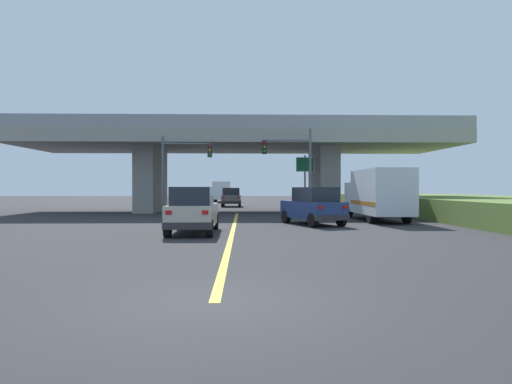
# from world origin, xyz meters

# --- Properties ---
(ground) EXTENTS (160.00, 160.00, 0.00)m
(ground) POSITION_xyz_m (0.00, 30.52, 0.00)
(ground) COLOR #2B2B2D
(overpass_bridge) EXTENTS (35.44, 10.94, 7.35)m
(overpass_bridge) POSITION_xyz_m (0.00, 30.52, 5.27)
(overpass_bridge) COLOR gray
(overpass_bridge) RESTS_ON ground
(lane_divider_stripe) EXTENTS (0.20, 27.47, 0.01)m
(lane_divider_stripe) POSITION_xyz_m (0.00, 13.74, 0.00)
(lane_divider_stripe) COLOR yellow
(lane_divider_stripe) RESTS_ON ground
(suv_lead) EXTENTS (1.94, 4.73, 2.02)m
(suv_lead) POSITION_xyz_m (-1.69, 11.98, 1.01)
(suv_lead) COLOR #B7B29E
(suv_lead) RESTS_ON ground
(suv_crossing) EXTENTS (3.22, 4.66, 2.02)m
(suv_crossing) POSITION_xyz_m (4.25, 16.38, 1.01)
(suv_crossing) COLOR navy
(suv_crossing) RESTS_ON ground
(box_truck) EXTENTS (2.33, 7.52, 3.07)m
(box_truck) POSITION_xyz_m (8.59, 19.25, 1.62)
(box_truck) COLOR silver
(box_truck) RESTS_ON ground
(sedan_oncoming) EXTENTS (2.06, 4.27, 2.02)m
(sedan_oncoming) POSITION_xyz_m (-0.81, 40.69, 1.01)
(sedan_oncoming) COLOR slate
(sedan_oncoming) RESTS_ON ground
(traffic_signal_nearside) EXTENTS (3.50, 0.36, 6.19)m
(traffic_signal_nearside) POSITION_xyz_m (4.11, 24.08, 3.89)
(traffic_signal_nearside) COLOR #56595E
(traffic_signal_nearside) RESTS_ON ground
(traffic_signal_farside) EXTENTS (3.58, 0.36, 5.68)m
(traffic_signal_farside) POSITION_xyz_m (-4.03, 24.37, 3.69)
(traffic_signal_farside) COLOR #56595E
(traffic_signal_farside) RESTS_ON ground
(highway_sign) EXTENTS (1.45, 0.17, 4.61)m
(highway_sign) POSITION_xyz_m (5.42, 28.19, 3.36)
(highway_sign) COLOR slate
(highway_sign) RESTS_ON ground
(semi_truck_distant) EXTENTS (2.33, 6.91, 2.91)m
(semi_truck_distant) POSITION_xyz_m (-2.61, 56.98, 1.55)
(semi_truck_distant) COLOR navy
(semi_truck_distant) RESTS_ON ground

